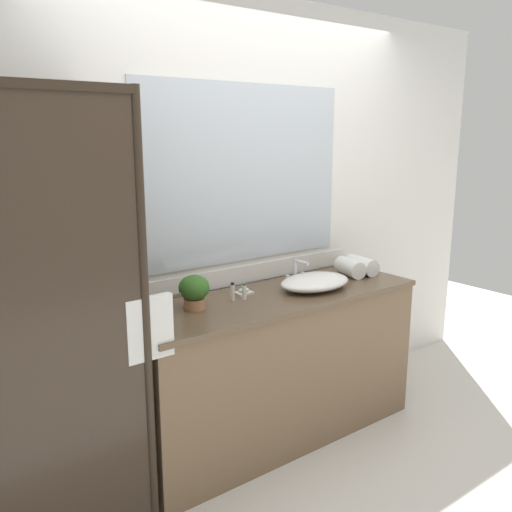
{
  "coord_description": "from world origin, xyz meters",
  "views": [
    {
      "loc": [
        -1.91,
        -2.33,
        1.81
      ],
      "look_at": [
        -0.15,
        0.0,
        1.15
      ],
      "focal_mm": 38.12,
      "sensor_mm": 36.0,
      "label": 1
    }
  ],
  "objects_px": {
    "sink_basin": "(315,282)",
    "amenity_bottle_shampoo": "(233,292)",
    "faucet": "(296,275)",
    "rolled_towel_middle": "(350,268)",
    "soap_dish": "(244,292)",
    "amenity_bottle_body_wash": "(244,292)",
    "rolled_towel_near_edge": "(361,265)",
    "potted_plant": "(194,290)"
  },
  "relations": [
    {
      "from": "amenity_bottle_body_wash",
      "to": "rolled_towel_near_edge",
      "type": "xyz_separation_m",
      "value": [
        0.97,
        0.01,
        0.01
      ]
    },
    {
      "from": "potted_plant",
      "to": "soap_dish",
      "type": "xyz_separation_m",
      "value": [
        0.37,
        0.07,
        -0.09
      ]
    },
    {
      "from": "amenity_bottle_body_wash",
      "to": "soap_dish",
      "type": "bearing_deg",
      "value": 55.62
    },
    {
      "from": "soap_dish",
      "to": "amenity_bottle_shampoo",
      "type": "xyz_separation_m",
      "value": [
        -0.12,
        -0.06,
        0.03
      ]
    },
    {
      "from": "soap_dish",
      "to": "rolled_towel_near_edge",
      "type": "bearing_deg",
      "value": -5.39
    },
    {
      "from": "soap_dish",
      "to": "amenity_bottle_shampoo",
      "type": "bearing_deg",
      "value": -152.37
    },
    {
      "from": "amenity_bottle_shampoo",
      "to": "faucet",
      "type": "bearing_deg",
      "value": 6.7
    },
    {
      "from": "soap_dish",
      "to": "rolled_towel_middle",
      "type": "relative_size",
      "value": 0.46
    },
    {
      "from": "potted_plant",
      "to": "soap_dish",
      "type": "distance_m",
      "value": 0.39
    },
    {
      "from": "potted_plant",
      "to": "rolled_towel_middle",
      "type": "height_order",
      "value": "potted_plant"
    },
    {
      "from": "rolled_towel_near_edge",
      "to": "amenity_bottle_body_wash",
      "type": "bearing_deg",
      "value": -179.64
    },
    {
      "from": "faucet",
      "to": "rolled_towel_near_edge",
      "type": "height_order",
      "value": "faucet"
    },
    {
      "from": "sink_basin",
      "to": "amenity_bottle_shampoo",
      "type": "relative_size",
      "value": 4.55
    },
    {
      "from": "sink_basin",
      "to": "faucet",
      "type": "xyz_separation_m",
      "value": [
        0.0,
        0.17,
        0.01
      ]
    },
    {
      "from": "sink_basin",
      "to": "rolled_towel_near_edge",
      "type": "relative_size",
      "value": 2.01
    },
    {
      "from": "amenity_bottle_body_wash",
      "to": "rolled_towel_middle",
      "type": "height_order",
      "value": "rolled_towel_middle"
    },
    {
      "from": "potted_plant",
      "to": "rolled_towel_near_edge",
      "type": "bearing_deg",
      "value": -0.88
    },
    {
      "from": "potted_plant",
      "to": "rolled_towel_middle",
      "type": "relative_size",
      "value": 0.86
    },
    {
      "from": "amenity_bottle_shampoo",
      "to": "rolled_towel_near_edge",
      "type": "relative_size",
      "value": 0.44
    },
    {
      "from": "faucet",
      "to": "amenity_bottle_shampoo",
      "type": "bearing_deg",
      "value": -173.3
    },
    {
      "from": "faucet",
      "to": "rolled_towel_middle",
      "type": "relative_size",
      "value": 0.79
    },
    {
      "from": "soap_dish",
      "to": "rolled_towel_near_edge",
      "type": "xyz_separation_m",
      "value": [
        0.9,
        -0.09,
        0.04
      ]
    },
    {
      "from": "potted_plant",
      "to": "amenity_bottle_body_wash",
      "type": "distance_m",
      "value": 0.31
    },
    {
      "from": "amenity_bottle_shampoo",
      "to": "amenity_bottle_body_wash",
      "type": "bearing_deg",
      "value": -24.94
    },
    {
      "from": "amenity_bottle_body_wash",
      "to": "rolled_towel_near_edge",
      "type": "distance_m",
      "value": 0.97
    },
    {
      "from": "amenity_bottle_shampoo",
      "to": "soap_dish",
      "type": "bearing_deg",
      "value": 27.63
    },
    {
      "from": "soap_dish",
      "to": "amenity_bottle_body_wash",
      "type": "bearing_deg",
      "value": -124.38
    },
    {
      "from": "potted_plant",
      "to": "amenity_bottle_body_wash",
      "type": "bearing_deg",
      "value": -4.75
    },
    {
      "from": "potted_plant",
      "to": "rolled_towel_near_edge",
      "type": "xyz_separation_m",
      "value": [
        1.27,
        -0.02,
        -0.05
      ]
    },
    {
      "from": "amenity_bottle_body_wash",
      "to": "amenity_bottle_shampoo",
      "type": "bearing_deg",
      "value": 155.06
    },
    {
      "from": "amenity_bottle_shampoo",
      "to": "amenity_bottle_body_wash",
      "type": "distance_m",
      "value": 0.07
    },
    {
      "from": "faucet",
      "to": "rolled_towel_middle",
      "type": "height_order",
      "value": "faucet"
    },
    {
      "from": "rolled_towel_near_edge",
      "to": "rolled_towel_middle",
      "type": "xyz_separation_m",
      "value": [
        -0.11,
        -0.0,
        0.0
      ]
    },
    {
      "from": "amenity_bottle_body_wash",
      "to": "faucet",
      "type": "bearing_deg",
      "value": 10.87
    },
    {
      "from": "rolled_towel_middle",
      "to": "amenity_bottle_body_wash",
      "type": "bearing_deg",
      "value": -179.62
    },
    {
      "from": "soap_dish",
      "to": "faucet",
      "type": "bearing_deg",
      "value": -0.35
    },
    {
      "from": "soap_dish",
      "to": "rolled_towel_near_edge",
      "type": "relative_size",
      "value": 0.43
    },
    {
      "from": "faucet",
      "to": "amenity_bottle_body_wash",
      "type": "xyz_separation_m",
      "value": [
        -0.46,
        -0.09,
        -0.01
      ]
    },
    {
      "from": "potted_plant",
      "to": "rolled_towel_near_edge",
      "type": "distance_m",
      "value": 1.27
    },
    {
      "from": "sink_basin",
      "to": "amenity_bottle_shampoo",
      "type": "xyz_separation_m",
      "value": [
        -0.52,
        0.11,
        0.0
      ]
    },
    {
      "from": "amenity_bottle_body_wash",
      "to": "sink_basin",
      "type": "bearing_deg",
      "value": -10.07
    },
    {
      "from": "amenity_bottle_shampoo",
      "to": "amenity_bottle_body_wash",
      "type": "relative_size",
      "value": 1.09
    }
  ]
}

